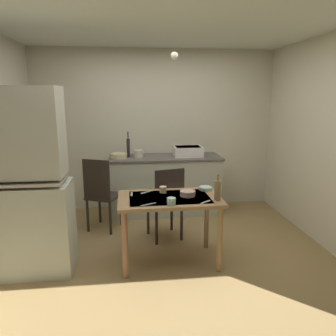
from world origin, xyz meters
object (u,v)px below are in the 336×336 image
at_px(chair_far_side, 166,202).
at_px(hand_pump, 128,146).
at_px(serving_bowl_wide, 188,193).
at_px(mug_tall, 163,190).
at_px(dining_table, 169,207).
at_px(sink_basin, 188,151).
at_px(hutch_cabinet, 27,190).
at_px(glass_bottle, 218,190).
at_px(mixing_bowl_counter, 119,156).
at_px(chair_by_counter, 101,193).

bearing_deg(chair_far_side, hand_pump, 114.01).
xyz_separation_m(serving_bowl_wide, mug_tall, (-0.25, 0.15, 0.01)).
bearing_deg(dining_table, sink_basin, 73.04).
bearing_deg(chair_far_side, sink_basin, 65.96).
bearing_deg(serving_bowl_wide, dining_table, -174.10).
xyz_separation_m(hutch_cabinet, dining_table, (1.46, 0.02, -0.25)).
distance_m(dining_table, glass_bottle, 0.56).
distance_m(mixing_bowl_counter, dining_table, 1.66).
relative_size(hutch_cabinet, mixing_bowl_counter, 7.81).
height_order(mug_tall, glass_bottle, glass_bottle).
bearing_deg(hutch_cabinet, chair_by_counter, 56.40).
relative_size(chair_far_side, glass_bottle, 3.39).
bearing_deg(hand_pump, mug_tall, -75.05).
bearing_deg(mug_tall, hutch_cabinet, -172.15).
bearing_deg(sink_basin, hand_pump, 177.19).
xyz_separation_m(mixing_bowl_counter, chair_by_counter, (-0.23, -0.58, -0.40)).
relative_size(serving_bowl_wide, glass_bottle, 0.59).
bearing_deg(glass_bottle, serving_bowl_wide, 147.21).
height_order(hand_pump, mug_tall, hand_pump).
relative_size(sink_basin, glass_bottle, 1.56).
distance_m(sink_basin, serving_bowl_wide, 1.59).
bearing_deg(hand_pump, chair_far_side, -65.99).
bearing_deg(mug_tall, mixing_bowl_counter, 111.30).
distance_m(chair_by_counter, mug_tall, 1.12).
xyz_separation_m(chair_far_side, mug_tall, (-0.08, -0.39, 0.28)).
xyz_separation_m(dining_table, chair_by_counter, (-0.82, 0.95, -0.11)).
distance_m(chair_by_counter, serving_bowl_wide, 1.40).
bearing_deg(dining_table, hand_pump, 105.17).
relative_size(hutch_cabinet, chair_far_side, 2.00).
bearing_deg(dining_table, hutch_cabinet, -179.17).
distance_m(mixing_bowl_counter, glass_bottle, 2.00).
distance_m(mixing_bowl_counter, mug_tall, 1.46).
relative_size(sink_basin, serving_bowl_wide, 2.66).
bearing_deg(chair_by_counter, glass_bottle, -40.45).
bearing_deg(sink_basin, serving_bowl_wide, -100.18).
xyz_separation_m(dining_table, glass_bottle, (0.48, -0.16, 0.23)).
xyz_separation_m(hutch_cabinet, mixing_bowl_counter, (0.88, 1.55, 0.04)).
xyz_separation_m(hand_pump, mixing_bowl_counter, (-0.14, -0.10, -0.13)).
relative_size(hutch_cabinet, chair_by_counter, 1.88).
relative_size(sink_basin, hand_pump, 1.13).
bearing_deg(mixing_bowl_counter, hand_pump, 34.01).
relative_size(serving_bowl_wide, mug_tall, 2.13).
xyz_separation_m(chair_by_counter, serving_bowl_wide, (1.02, -0.93, 0.25)).
relative_size(hand_pump, chair_far_side, 0.41).
xyz_separation_m(mixing_bowl_counter, dining_table, (0.58, -1.53, -0.29)).
relative_size(sink_basin, mug_tall, 5.67).
relative_size(hand_pump, mixing_bowl_counter, 1.59).
bearing_deg(hutch_cabinet, dining_table, 0.83).
height_order(serving_bowl_wide, glass_bottle, glass_bottle).
relative_size(dining_table, serving_bowl_wide, 6.72).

